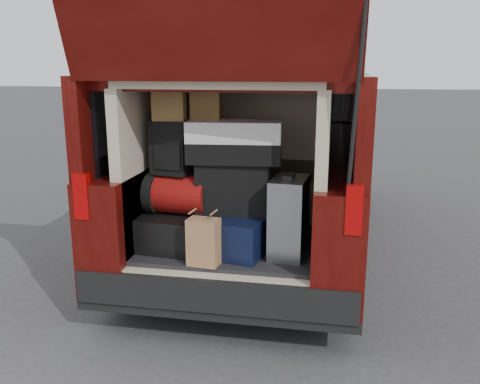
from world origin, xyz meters
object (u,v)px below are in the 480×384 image
object	(u,v)px
kraft_bag	(204,242)
black_hardshell	(178,228)
silver_roller	(289,217)
backpack	(171,147)
twotone_duffel	(235,141)
navy_hardshell	(235,231)
red_duffel	(179,194)
black_soft_case	(233,186)

from	to	relation	value
kraft_bag	black_hardshell	bearing A→B (deg)	135.74
kraft_bag	silver_roller	bearing A→B (deg)	34.77
black_hardshell	backpack	bearing A→B (deg)	-120.20
silver_roller	twotone_duffel	xyz separation A→B (m)	(-0.40, 0.10, 0.50)
navy_hardshell	red_duffel	bearing A→B (deg)	-167.60
black_hardshell	red_duffel	world-z (taller)	red_duffel
black_hardshell	kraft_bag	distance (m)	0.47
red_duffel	twotone_duffel	bearing A→B (deg)	11.41
black_hardshell	navy_hardshell	size ratio (longest dim) A/B	1.01
navy_hardshell	silver_roller	distance (m)	0.42
black_soft_case	twotone_duffel	world-z (taller)	twotone_duffel
black_hardshell	kraft_bag	size ratio (longest dim) A/B	1.93
silver_roller	backpack	xyz separation A→B (m)	(-0.85, 0.06, 0.45)
red_duffel	silver_roller	bearing A→B (deg)	2.44
red_duffel	black_soft_case	bearing A→B (deg)	13.91
black_soft_case	twotone_duffel	xyz separation A→B (m)	(0.01, -0.02, 0.33)
silver_roller	twotone_duffel	bearing A→B (deg)	171.28
kraft_bag	black_soft_case	bearing A→B (deg)	79.91
silver_roller	black_soft_case	distance (m)	0.46
black_soft_case	twotone_duffel	bearing A→B (deg)	-54.48
black_soft_case	red_duffel	bearing A→B (deg)	-179.70
backpack	kraft_bag	bearing A→B (deg)	-36.69
red_duffel	twotone_duffel	size ratio (longest dim) A/B	0.69
red_duffel	black_soft_case	xyz separation A→B (m)	(0.39, 0.05, 0.06)
kraft_bag	twotone_duffel	size ratio (longest dim) A/B	0.49
kraft_bag	black_soft_case	world-z (taller)	black_soft_case
twotone_duffel	black_hardshell	bearing A→B (deg)	175.47
navy_hardshell	red_duffel	size ratio (longest dim) A/B	1.37
kraft_bag	twotone_duffel	distance (m)	0.74
kraft_bag	red_duffel	bearing A→B (deg)	135.43
black_soft_case	backpack	distance (m)	0.52
silver_roller	backpack	world-z (taller)	backpack
twotone_duffel	backpack	bearing A→B (deg)	179.53
kraft_bag	black_soft_case	xyz separation A→B (m)	(0.12, 0.39, 0.29)
black_soft_case	backpack	world-z (taller)	backpack
kraft_bag	backpack	distance (m)	0.73
silver_roller	red_duffel	bearing A→B (deg)	-179.80
navy_hardshell	black_soft_case	size ratio (longest dim) A/B	1.19
silver_roller	backpack	distance (m)	0.97
silver_roller	black_hardshell	bearing A→B (deg)	178.51
navy_hardshell	red_duffel	distance (m)	0.49
red_duffel	twotone_duffel	distance (m)	0.56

